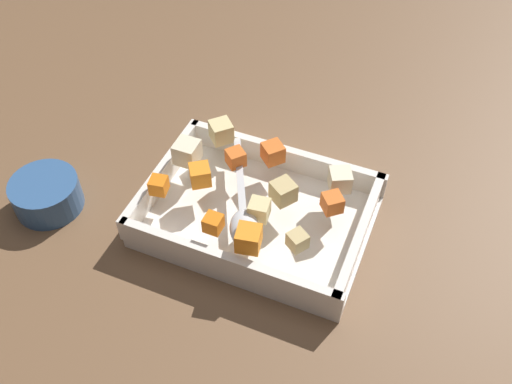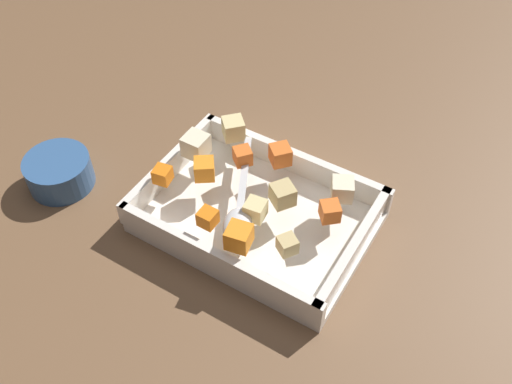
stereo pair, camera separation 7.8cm
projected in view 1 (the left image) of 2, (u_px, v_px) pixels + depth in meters
The scene contains 17 objects.
ground_plane at pixel (264, 213), 0.83m from camera, with size 4.00×4.00×0.00m, color brown.
baking_dish at pixel (256, 214), 0.81m from camera, with size 0.31×0.22×0.05m.
carrot_chunk_rim_edge at pixel (213, 223), 0.74m from camera, with size 0.02×0.02×0.02m, color orange.
carrot_chunk_far_left at pixel (159, 185), 0.78m from camera, with size 0.02×0.02×0.02m, color orange.
carrot_chunk_heap_top at pixel (273, 153), 0.82m from camera, with size 0.03×0.03×0.03m, color orange.
carrot_chunk_near_left at pixel (200, 175), 0.79m from camera, with size 0.03×0.03×0.03m, color orange.
carrot_chunk_near_right at pixel (249, 238), 0.72m from camera, with size 0.03×0.03×0.03m, color orange.
carrot_chunk_near_spoon at pixel (332, 204), 0.76m from camera, with size 0.02×0.02×0.02m, color orange.
carrot_chunk_corner_sw at pixel (236, 158), 0.82m from camera, with size 0.02×0.02×0.02m, color orange.
potato_chunk_corner_nw at pixel (297, 240), 0.72m from camera, with size 0.02×0.02×0.02m, color tan.
potato_chunk_under_handle at pixel (283, 192), 0.77m from camera, with size 0.03×0.03×0.03m, color tan.
potato_chunk_heap_side at pixel (221, 131), 0.85m from camera, with size 0.03×0.03×0.03m, color #E0CC89.
potato_chunk_corner_se at pixel (259, 210), 0.75m from camera, with size 0.03×0.03×0.03m, color #E0CC89.
potato_chunk_back_center at pixel (340, 180), 0.78m from camera, with size 0.03×0.03×0.03m, color beige.
potato_chunk_mid_left at pixel (187, 152), 0.82m from camera, with size 0.03×0.03×0.03m, color beige.
serving_spoon at pixel (244, 221), 0.74m from camera, with size 0.12×0.19×0.02m.
small_prep_bowl at pixel (47, 194), 0.83m from camera, with size 0.10×0.10×0.05m, color #33598C.
Camera 1 is at (-0.19, 0.50, 0.64)m, focal length 40.38 mm.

